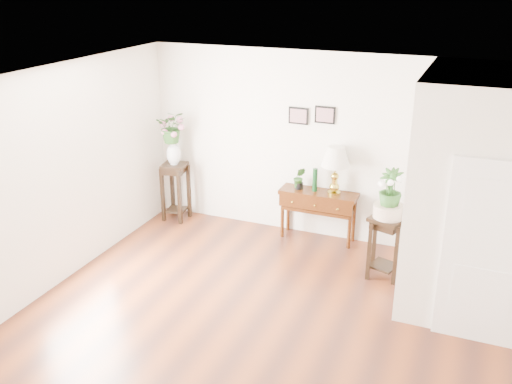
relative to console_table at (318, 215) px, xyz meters
The scene contains 19 objects.
floor 2.61m from the console_table, 84.54° to the right, with size 6.00×5.50×0.02m, color brown.
ceiling 3.53m from the console_table, 84.54° to the right, with size 6.00×5.50×0.02m, color white.
wall_back 1.06m from the console_table, 36.22° to the left, with size 6.00×0.02×2.80m, color silver.
wall_left 3.90m from the console_table, 136.98° to the right, with size 0.02×5.50×2.80m, color silver.
partition 2.68m from the console_table, 18.72° to the right, with size 1.80×1.95×2.80m, color silver.
door 3.03m from the console_table, 37.42° to the right, with size 0.90×0.05×2.10m, color white.
art_print_left 1.53m from the console_table, 158.40° to the left, with size 0.30×0.02×0.25m, color black.
art_print_right 1.52m from the console_table, 91.51° to the left, with size 0.30×0.02×0.25m, color black.
wall_ornament 2.28m from the console_table, 25.48° to the right, with size 0.51×0.51×0.07m, color #A18343.
console_table is the anchor object (origin of this frame).
table_lamp 0.77m from the console_table, ahead, with size 0.42×0.42×0.73m, color gold.
green_vase 0.56m from the console_table, behind, with size 0.07×0.07×0.35m, color black.
potted_plant 0.63m from the console_table, behind, with size 0.18×0.14×0.32m, color #24521D.
plant_stand_a 2.37m from the console_table, behind, with size 0.37×0.37×0.95m, color black.
porcelain_vase 2.50m from the console_table, behind, with size 0.23×0.23×0.40m, color silver, non-canonical shape.
lily_arrangement 2.67m from the console_table, behind, with size 0.47×0.41×0.52m, color #24521D.
plant_stand_b 1.37m from the console_table, 33.20° to the right, with size 0.40×0.40×0.86m, color black.
ceramic_bowl 1.48m from the console_table, 33.20° to the right, with size 0.39×0.39×0.17m, color silver.
narcissus 1.62m from the console_table, 33.20° to the right, with size 0.30×0.30×0.53m, color #24521D.
Camera 1 is at (1.89, -5.07, 3.85)m, focal length 40.00 mm.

